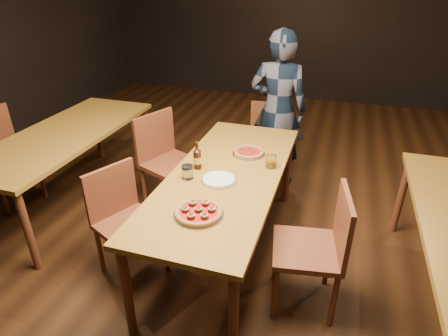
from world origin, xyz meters
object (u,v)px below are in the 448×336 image
(chair_nbr_left, at_px, (5,157))
(beer_bottle, at_px, (197,159))
(table_main, at_px, (226,182))
(chair_end, at_px, (266,144))
(pizza_margherita, at_px, (249,152))
(chair_main_sw, at_px, (172,164))
(water_glass, at_px, (187,172))
(diner, at_px, (278,110))
(pizza_meatball, at_px, (199,212))
(plate_stack, at_px, (219,180))
(table_left, at_px, (65,139))
(chair_main_nw, at_px, (130,224))
(chair_main_e, at_px, (307,248))
(amber_glass, at_px, (271,161))

(chair_nbr_left, bearing_deg, beer_bottle, -75.12)
(beer_bottle, bearing_deg, table_main, -2.61)
(chair_end, bearing_deg, pizza_margherita, -93.17)
(chair_end, relative_size, beer_bottle, 4.11)
(chair_main_sw, distance_m, water_glass, 0.83)
(chair_end, height_order, diner, diner)
(table_main, bearing_deg, chair_nbr_left, 176.91)
(pizza_meatball, xyz_separation_m, water_glass, (-0.24, 0.41, 0.03))
(table_main, xyz_separation_m, plate_stack, (-0.01, -0.13, 0.08))
(table_left, distance_m, pizza_meatball, 1.91)
(chair_main_nw, height_order, chair_end, chair_main_nw)
(table_main, relative_size, beer_bottle, 9.27)
(chair_main_sw, distance_m, chair_main_e, 1.57)
(chair_main_sw, xyz_separation_m, plate_stack, (0.67, -0.60, 0.27))
(water_glass, bearing_deg, chair_main_e, -11.29)
(beer_bottle, bearing_deg, plate_stack, -32.49)
(chair_end, xyz_separation_m, beer_bottle, (-0.28, -1.28, 0.38))
(table_left, xyz_separation_m, chair_nbr_left, (-0.60, -0.18, -0.19))
(pizza_meatball, bearing_deg, chair_main_e, 18.78)
(plate_stack, xyz_separation_m, water_glass, (-0.23, -0.03, 0.04))
(chair_main_e, xyz_separation_m, pizza_meatball, (-0.67, -0.23, 0.30))
(chair_main_nw, relative_size, beer_bottle, 4.13)
(chair_main_nw, distance_m, diner, 1.97)
(pizza_meatball, xyz_separation_m, pizza_margherita, (0.08, 0.94, -0.00))
(chair_main_e, distance_m, plate_stack, 0.77)
(pizza_meatball, bearing_deg, chair_main_sw, 123.31)
(chair_end, relative_size, chair_nbr_left, 0.91)
(chair_main_nw, xyz_separation_m, diner, (0.74, 1.78, 0.37))
(diner, bearing_deg, beer_bottle, 74.13)
(chair_main_nw, distance_m, plate_stack, 0.74)
(pizza_meatball, distance_m, plate_stack, 0.44)
(table_main, relative_size, table_left, 1.00)
(plate_stack, height_order, diner, diner)
(table_left, relative_size, chair_main_sw, 2.04)
(table_left, relative_size, chair_main_nw, 2.24)
(table_left, height_order, water_glass, water_glass)
(chair_nbr_left, bearing_deg, chair_main_e, -80.83)
(chair_end, xyz_separation_m, pizza_meatball, (-0.05, -1.85, 0.33))
(chair_main_e, relative_size, pizza_margherita, 3.49)
(chair_main_sw, relative_size, water_glass, 9.53)
(diner, bearing_deg, chair_main_nw, 66.81)
(table_left, relative_size, beer_bottle, 9.27)
(diner, bearing_deg, amber_glass, 97.50)
(water_glass, bearing_deg, chair_main_nw, -143.07)
(pizza_meatball, xyz_separation_m, diner, (0.14, 1.92, 0.04))
(table_left, height_order, chair_main_nw, chair_main_nw)
(chair_main_nw, xyz_separation_m, water_glass, (0.36, 0.27, 0.36))
(chair_main_nw, bearing_deg, diner, 2.12)
(chair_main_e, distance_m, diner, 1.81)
(chair_end, distance_m, amber_glass, 1.17)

